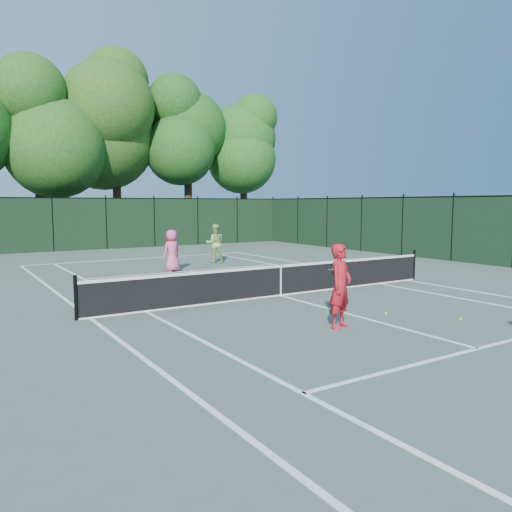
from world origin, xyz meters
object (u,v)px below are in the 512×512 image
player_pink (172,251)px  loose_ball_midcourt (386,314)px  loose_ball_near_cart (460,319)px  player_green (215,243)px  coach (341,286)px

player_pink → loose_ball_midcourt: bearing=77.9°
player_pink → loose_ball_near_cart: (2.34, -11.39, -0.80)m
player_green → loose_ball_near_cart: size_ratio=26.13×
coach → player_pink: (0.46, 10.39, -0.08)m
coach → loose_ball_near_cart: bearing=-41.8°
player_pink → loose_ball_near_cart: size_ratio=24.61×
player_pink → loose_ball_near_cart: 11.66m
loose_ball_midcourt → player_pink: bearing=97.5°
player_green → loose_ball_near_cart: player_green is taller
coach → player_green: size_ratio=1.03×
coach → player_green: (3.32, 12.18, -0.03)m
player_pink → loose_ball_midcourt: 10.17m
player_green → loose_ball_near_cart: (-0.52, -13.19, -0.85)m
player_pink → loose_ball_midcourt: (1.33, -10.05, -0.80)m
loose_ball_near_cart → loose_ball_midcourt: bearing=127.1°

